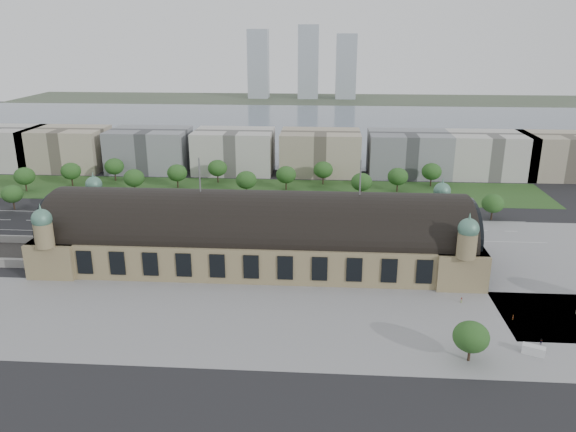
# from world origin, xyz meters

# --- Properties ---
(ground) EXTENTS (900.00, 900.00, 0.00)m
(ground) POSITION_xyz_m (0.00, 0.00, 0.00)
(ground) COLOR black
(ground) RESTS_ON ground
(station) EXTENTS (150.00, 48.40, 44.30)m
(station) POSITION_xyz_m (0.00, 0.00, 10.28)
(station) COLOR #857752
(station) RESTS_ON ground
(plaza_south) EXTENTS (190.00, 48.00, 0.12)m
(plaza_south) POSITION_xyz_m (10.00, -44.00, 0.00)
(plaza_south) COLOR gray
(plaza_south) RESTS_ON ground
(plaza_east) EXTENTS (56.00, 100.00, 0.12)m
(plaza_east) POSITION_xyz_m (103.00, 0.00, 0.00)
(plaza_east) COLOR gray
(plaza_east) RESTS_ON ground
(road_slab) EXTENTS (260.00, 26.00, 0.10)m
(road_slab) POSITION_xyz_m (-20.00, 38.00, 0.00)
(road_slab) COLOR black
(road_slab) RESTS_ON ground
(grass_belt) EXTENTS (300.00, 45.00, 0.10)m
(grass_belt) POSITION_xyz_m (-15.00, 93.00, 0.00)
(grass_belt) COLOR #2B4E1F
(grass_belt) RESTS_ON ground
(petrol_station) EXTENTS (14.00, 13.00, 5.05)m
(petrol_station) POSITION_xyz_m (-53.91, 65.28, 2.95)
(petrol_station) COLOR orange
(petrol_station) RESTS_ON ground
(lake) EXTENTS (700.00, 320.00, 0.08)m
(lake) POSITION_xyz_m (0.00, 298.00, 0.00)
(lake) COLOR slate
(lake) RESTS_ON ground
(far_shore) EXTENTS (700.00, 120.00, 0.14)m
(far_shore) POSITION_xyz_m (0.00, 498.00, 0.00)
(far_shore) COLOR #44513D
(far_shore) RESTS_ON ground
(far_tower_left) EXTENTS (24.00, 24.00, 80.00)m
(far_tower_left) POSITION_xyz_m (-60.00, 508.00, 40.00)
(far_tower_left) COLOR #9EA8B2
(far_tower_left) RESTS_ON ground
(far_tower_mid) EXTENTS (24.00, 24.00, 85.00)m
(far_tower_mid) POSITION_xyz_m (0.00, 508.00, 42.50)
(far_tower_mid) COLOR #9EA8B2
(far_tower_mid) RESTS_ON ground
(far_tower_right) EXTENTS (24.00, 24.00, 75.00)m
(far_tower_right) POSITION_xyz_m (45.00, 508.00, 37.50)
(far_tower_right) COLOR #9EA8B2
(far_tower_right) RESTS_ON ground
(office_0) EXTENTS (45.00, 32.00, 24.00)m
(office_0) POSITION_xyz_m (-170.00, 133.00, 12.00)
(office_0) COLOR #B6B3AD
(office_0) RESTS_ON ground
(office_1) EXTENTS (45.00, 32.00, 24.00)m
(office_1) POSITION_xyz_m (-130.00, 133.00, 12.00)
(office_1) COLOR tan
(office_1) RESTS_ON ground
(office_2) EXTENTS (45.00, 32.00, 24.00)m
(office_2) POSITION_xyz_m (-80.00, 133.00, 12.00)
(office_2) COLOR gray
(office_2) RESTS_ON ground
(office_3) EXTENTS (45.00, 32.00, 24.00)m
(office_3) POSITION_xyz_m (-30.00, 133.00, 12.00)
(office_3) COLOR #B6B3AD
(office_3) RESTS_ON ground
(office_4) EXTENTS (45.00, 32.00, 24.00)m
(office_4) POSITION_xyz_m (20.00, 133.00, 12.00)
(office_4) COLOR tan
(office_4) RESTS_ON ground
(office_5) EXTENTS (45.00, 32.00, 24.00)m
(office_5) POSITION_xyz_m (70.00, 133.00, 12.00)
(office_5) COLOR gray
(office_5) RESTS_ON ground
(office_6) EXTENTS (45.00, 32.00, 24.00)m
(office_6) POSITION_xyz_m (115.00, 133.00, 12.00)
(office_6) COLOR #B6B3AD
(office_6) RESTS_ON ground
(office_7) EXTENTS (45.00, 32.00, 24.00)m
(office_7) POSITION_xyz_m (155.00, 133.00, 12.00)
(office_7) COLOR tan
(office_7) RESTS_ON ground
(tree_row_0) EXTENTS (9.60, 9.60, 11.52)m
(tree_row_0) POSITION_xyz_m (-120.00, 53.00, 7.43)
(tree_row_0) COLOR #2D2116
(tree_row_0) RESTS_ON ground
(tree_row_1) EXTENTS (9.60, 9.60, 11.52)m
(tree_row_1) POSITION_xyz_m (-96.00, 53.00, 7.43)
(tree_row_1) COLOR #2D2116
(tree_row_1) RESTS_ON ground
(tree_row_2) EXTENTS (9.60, 9.60, 11.52)m
(tree_row_2) POSITION_xyz_m (-72.00, 53.00, 7.43)
(tree_row_2) COLOR #2D2116
(tree_row_2) RESTS_ON ground
(tree_row_3) EXTENTS (9.60, 9.60, 11.52)m
(tree_row_3) POSITION_xyz_m (-48.00, 53.00, 7.43)
(tree_row_3) COLOR #2D2116
(tree_row_3) RESTS_ON ground
(tree_row_4) EXTENTS (9.60, 9.60, 11.52)m
(tree_row_4) POSITION_xyz_m (-24.00, 53.00, 7.43)
(tree_row_4) COLOR #2D2116
(tree_row_4) RESTS_ON ground
(tree_row_5) EXTENTS (9.60, 9.60, 11.52)m
(tree_row_5) POSITION_xyz_m (0.00, 53.00, 7.43)
(tree_row_5) COLOR #2D2116
(tree_row_5) RESTS_ON ground
(tree_row_6) EXTENTS (9.60, 9.60, 11.52)m
(tree_row_6) POSITION_xyz_m (24.00, 53.00, 7.43)
(tree_row_6) COLOR #2D2116
(tree_row_6) RESTS_ON ground
(tree_row_7) EXTENTS (9.60, 9.60, 11.52)m
(tree_row_7) POSITION_xyz_m (48.00, 53.00, 7.43)
(tree_row_7) COLOR #2D2116
(tree_row_7) RESTS_ON ground
(tree_row_8) EXTENTS (9.60, 9.60, 11.52)m
(tree_row_8) POSITION_xyz_m (72.00, 53.00, 7.43)
(tree_row_8) COLOR #2D2116
(tree_row_8) RESTS_ON ground
(tree_row_9) EXTENTS (9.60, 9.60, 11.52)m
(tree_row_9) POSITION_xyz_m (96.00, 53.00, 7.43)
(tree_row_9) COLOR #2D2116
(tree_row_9) RESTS_ON ground
(tree_belt_0) EXTENTS (10.40, 10.40, 12.48)m
(tree_belt_0) POSITION_xyz_m (-130.00, 83.00, 8.05)
(tree_belt_0) COLOR #2D2116
(tree_belt_0) RESTS_ON ground
(tree_belt_1) EXTENTS (10.40, 10.40, 12.48)m
(tree_belt_1) POSITION_xyz_m (-111.00, 95.00, 8.05)
(tree_belt_1) COLOR #2D2116
(tree_belt_1) RESTS_ON ground
(tree_belt_2) EXTENTS (10.40, 10.40, 12.48)m
(tree_belt_2) POSITION_xyz_m (-92.00, 107.00, 8.05)
(tree_belt_2) COLOR #2D2116
(tree_belt_2) RESTS_ON ground
(tree_belt_3) EXTENTS (10.40, 10.40, 12.48)m
(tree_belt_3) POSITION_xyz_m (-73.00, 83.00, 8.05)
(tree_belt_3) COLOR #2D2116
(tree_belt_3) RESTS_ON ground
(tree_belt_4) EXTENTS (10.40, 10.40, 12.48)m
(tree_belt_4) POSITION_xyz_m (-54.00, 95.00, 8.05)
(tree_belt_4) COLOR #2D2116
(tree_belt_4) RESTS_ON ground
(tree_belt_5) EXTENTS (10.40, 10.40, 12.48)m
(tree_belt_5) POSITION_xyz_m (-35.00, 107.00, 8.05)
(tree_belt_5) COLOR #2D2116
(tree_belt_5) RESTS_ON ground
(tree_belt_6) EXTENTS (10.40, 10.40, 12.48)m
(tree_belt_6) POSITION_xyz_m (-16.00, 83.00, 8.05)
(tree_belt_6) COLOR #2D2116
(tree_belt_6) RESTS_ON ground
(tree_belt_7) EXTENTS (10.40, 10.40, 12.48)m
(tree_belt_7) POSITION_xyz_m (3.00, 95.00, 8.05)
(tree_belt_7) COLOR #2D2116
(tree_belt_7) RESTS_ON ground
(tree_belt_8) EXTENTS (10.40, 10.40, 12.48)m
(tree_belt_8) POSITION_xyz_m (22.00, 107.00, 8.05)
(tree_belt_8) COLOR #2D2116
(tree_belt_8) RESTS_ON ground
(tree_belt_9) EXTENTS (10.40, 10.40, 12.48)m
(tree_belt_9) POSITION_xyz_m (41.00, 83.00, 8.05)
(tree_belt_9) COLOR #2D2116
(tree_belt_9) RESTS_ON ground
(tree_belt_10) EXTENTS (10.40, 10.40, 12.48)m
(tree_belt_10) POSITION_xyz_m (60.00, 95.00, 8.05)
(tree_belt_10) COLOR #2D2116
(tree_belt_10) RESTS_ON ground
(tree_belt_11) EXTENTS (10.40, 10.40, 12.48)m
(tree_belt_11) POSITION_xyz_m (79.00, 107.00, 8.05)
(tree_belt_11) COLOR #2D2116
(tree_belt_11) RESTS_ON ground
(tree_plaza_s) EXTENTS (9.00, 9.00, 10.64)m
(tree_plaza_s) POSITION_xyz_m (60.00, -60.00, 6.80)
(tree_plaza_s) COLOR #2D2116
(tree_plaza_s) RESTS_ON ground
(traffic_car_1) EXTENTS (4.84, 2.09, 1.55)m
(traffic_car_1) POSITION_xyz_m (-70.69, 43.13, 0.78)
(traffic_car_1) COLOR gray
(traffic_car_1) RESTS_ON ground
(traffic_car_2) EXTENTS (6.18, 3.45, 1.63)m
(traffic_car_2) POSITION_xyz_m (-73.42, 30.84, 0.82)
(traffic_car_2) COLOR black
(traffic_car_2) RESTS_ON ground
(traffic_car_3) EXTENTS (4.62, 1.96, 1.33)m
(traffic_car_3) POSITION_xyz_m (-19.01, 41.93, 0.66)
(traffic_car_3) COLOR maroon
(traffic_car_3) RESTS_ON ground
(traffic_car_4) EXTENTS (4.11, 2.05, 1.34)m
(traffic_car_4) POSITION_xyz_m (0.67, 31.97, 0.67)
(traffic_car_4) COLOR #172441
(traffic_car_4) RESTS_ON ground
(traffic_car_5) EXTENTS (4.03, 1.72, 1.29)m
(traffic_car_5) POSITION_xyz_m (45.23, 38.16, 0.65)
(traffic_car_5) COLOR #525559
(traffic_car_5) RESTS_ON ground
(traffic_car_6) EXTENTS (5.61, 3.04, 1.49)m
(traffic_car_6) POSITION_xyz_m (64.05, 34.38, 0.75)
(traffic_car_6) COLOR silver
(traffic_car_6) RESTS_ON ground
(parked_car_0) EXTENTS (4.33, 3.11, 1.36)m
(parked_car_0) POSITION_xyz_m (-72.83, 21.00, 0.68)
(parked_car_0) COLOR black
(parked_car_0) RESTS_ON ground
(parked_car_1) EXTENTS (5.05, 4.54, 1.30)m
(parked_car_1) POSITION_xyz_m (-73.79, 25.00, 0.65)
(parked_car_1) COLOR maroon
(parked_car_1) RESTS_ON ground
(parked_car_2) EXTENTS (5.56, 4.53, 1.52)m
(parked_car_2) POSITION_xyz_m (-40.94, 21.00, 0.76)
(parked_car_2) COLOR #161840
(parked_car_2) RESTS_ON ground
(parked_car_3) EXTENTS (4.77, 4.22, 1.56)m
(parked_car_3) POSITION_xyz_m (-64.38, 25.00, 0.78)
(parked_car_3) COLOR slate
(parked_car_3) RESTS_ON ground
(parked_car_4) EXTENTS (4.13, 2.68, 1.28)m
(parked_car_4) POSITION_xyz_m (-25.42, 21.00, 0.64)
(parked_car_4) COLOR white
(parked_car_4) RESTS_ON ground
(parked_car_5) EXTENTS (5.19, 3.99, 1.31)m
(parked_car_5) POSITION_xyz_m (-48.99, 21.00, 0.66)
(parked_car_5) COLOR gray
(parked_car_5) RESTS_ON ground
(parked_car_6) EXTENTS (5.85, 4.88, 1.60)m
(parked_car_6) POSITION_xyz_m (-19.96, 25.00, 0.80)
(parked_car_6) COLOR black
(parked_car_6) RESTS_ON ground
(bus_west) EXTENTS (13.35, 3.78, 3.68)m
(bus_west) POSITION_xyz_m (-25.00, 32.00, 1.84)
(bus_west) COLOR #AA1B2D
(bus_west) RESTS_ON ground
(bus_mid) EXTENTS (10.86, 2.93, 3.00)m
(bus_mid) POSITION_xyz_m (21.49, 30.24, 1.50)
(bus_mid) COLOR silver
(bus_mid) RESTS_ON ground
(bus_east) EXTENTS (11.11, 2.80, 3.08)m
(bus_east) POSITION_xyz_m (29.97, 28.61, 1.54)
(bus_east) COLOR silver
(bus_east) RESTS_ON ground
(van_south) EXTENTS (5.94, 4.32, 2.39)m
(van_south) POSITION_xyz_m (76.95, -55.77, 1.14)
(van_south) COLOR silver
(van_south) RESTS_ON ground
(pedestrian_0) EXTENTS (0.86, 0.52, 1.70)m
(pedestrian_0) POSITION_xyz_m (65.31, -28.04, 0.85)
(pedestrian_0) COLOR gray
(pedestrian_0) RESTS_ON ground
(pedestrian_1) EXTENTS (0.65, 0.79, 1.87)m
(pedestrian_1) POSITION_xyz_m (77.46, -38.26, 0.93)
(pedestrian_1) COLOR gray
(pedestrian_1) RESTS_ON ground
(pedestrian_4) EXTENTS (1.28, 1.29, 1.96)m
(pedestrian_4) POSITION_xyz_m (80.66, -51.31, 0.98)
(pedestrian_4) COLOR gray
(pedestrian_4) RESTS_ON ground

